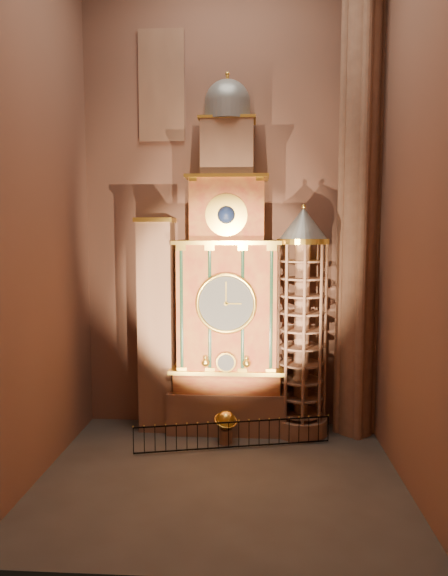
# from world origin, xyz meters

# --- Properties ---
(floor) EXTENTS (14.00, 14.00, 0.00)m
(floor) POSITION_xyz_m (0.00, 0.00, 0.00)
(floor) COLOR #383330
(floor) RESTS_ON ground
(wall_back) EXTENTS (22.00, 0.00, 22.00)m
(wall_back) POSITION_xyz_m (0.00, 6.00, 11.00)
(wall_back) COLOR brown
(wall_back) RESTS_ON floor
(wall_left) EXTENTS (0.00, 22.00, 22.00)m
(wall_left) POSITION_xyz_m (-7.00, 0.00, 11.00)
(wall_left) COLOR brown
(wall_left) RESTS_ON floor
(wall_right) EXTENTS (0.00, 22.00, 22.00)m
(wall_right) POSITION_xyz_m (7.00, 0.00, 11.00)
(wall_right) COLOR brown
(wall_right) RESTS_ON floor
(astronomical_clock) EXTENTS (5.60, 2.41, 16.70)m
(astronomical_clock) POSITION_xyz_m (0.00, 4.96, 6.68)
(astronomical_clock) COLOR #8C634C
(astronomical_clock) RESTS_ON floor
(portrait_tower) EXTENTS (1.80, 1.60, 10.20)m
(portrait_tower) POSITION_xyz_m (-3.40, 4.98, 5.15)
(portrait_tower) COLOR #8C634C
(portrait_tower) RESTS_ON floor
(stair_turret) EXTENTS (2.50, 2.50, 10.80)m
(stair_turret) POSITION_xyz_m (3.50, 4.70, 5.27)
(stair_turret) COLOR #8C634C
(stair_turret) RESTS_ON floor
(gothic_pier) EXTENTS (2.04, 2.04, 22.00)m
(gothic_pier) POSITION_xyz_m (6.10, 5.00, 11.00)
(gothic_pier) COLOR #8C634C
(gothic_pier) RESTS_ON floor
(stained_glass_window) EXTENTS (2.20, 0.14, 5.20)m
(stained_glass_window) POSITION_xyz_m (-3.20, 5.92, 16.50)
(stained_glass_window) COLOR navy
(stained_glass_window) RESTS_ON wall_back
(celestial_globe) EXTENTS (1.35, 1.32, 1.50)m
(celestial_globe) POSITION_xyz_m (0.02, 3.27, 0.90)
(celestial_globe) COLOR #8C634C
(celestial_globe) RESTS_ON floor
(iron_railing) EXTENTS (8.50, 1.95, 1.19)m
(iron_railing) POSITION_xyz_m (0.41, 2.65, 0.65)
(iron_railing) COLOR black
(iron_railing) RESTS_ON floor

